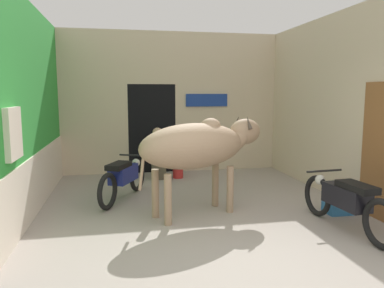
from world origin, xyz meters
The scene contains 10 objects.
ground_plane centered at (0.00, 0.00, 0.00)m, with size 30.00×30.00×0.00m, color #9E9389.
wall_left_shopfront centered at (-2.62, 2.46, 1.58)m, with size 0.25×4.94×3.27m.
wall_back_with_doorway centered at (-0.17, 5.19, 1.42)m, with size 5.08×0.93×3.27m.
wall_right_with_door centered at (2.63, 2.42, 1.62)m, with size 0.22×4.94×3.27m.
cow centered at (-0.03, 1.73, 1.07)m, with size 2.23×1.32×1.51m.
motorcycle_near centered at (1.76, 0.63, 0.42)m, with size 0.58×1.92×0.74m.
motorcycle_far centered at (-1.18, 2.74, 0.41)m, with size 0.90×1.68×0.73m.
shopkeeper_seated centered at (-0.41, 4.29, 0.58)m, with size 0.44×0.34×1.12m.
plastic_stool centered at (0.02, 4.24, 0.21)m, with size 0.33×0.33×0.38m.
crate centered at (2.12, 1.32, 0.14)m, with size 0.44×0.32×0.28m.
Camera 1 is at (-1.23, -3.79, 1.86)m, focal length 35.00 mm.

